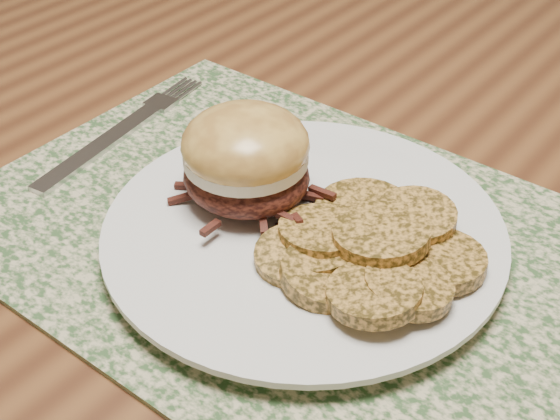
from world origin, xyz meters
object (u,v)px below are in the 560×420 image
Objects in this scene: dining_table at (192,115)px; pork_sandwich at (246,158)px; dinner_plate at (304,235)px; fork at (124,130)px.

pork_sandwich is (0.23, -0.18, 0.13)m from dining_table.
fork is at bearing 173.20° from dinner_plate.
dinner_plate reaches higher than fork.
pork_sandwich reaches higher than dinner_plate.
dining_table is 7.34× the size of fork.
dinner_plate is 1.27× the size of fork.
fork is (-0.21, 0.02, -0.01)m from dinner_plate.
pork_sandwich is 0.53× the size of fork.
dinner_plate is at bearing -14.52° from fork.
fork is (0.08, -0.16, 0.09)m from dining_table.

